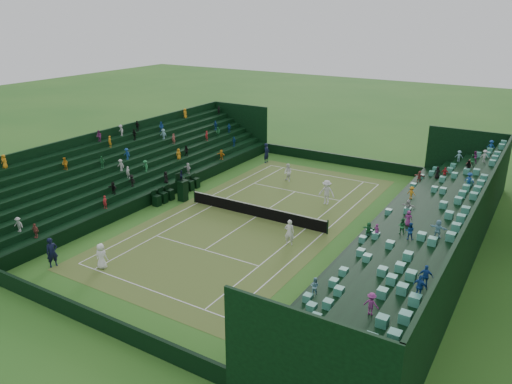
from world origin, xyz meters
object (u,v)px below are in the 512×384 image
(player_far_west, at_px, (288,173))
(player_far_east, at_px, (327,192))
(umpire_chair, at_px, (182,188))
(tennis_net, at_px, (256,211))
(player_near_west, at_px, (101,256))
(player_near_east, at_px, (289,232))

(player_far_west, relative_size, player_far_east, 0.81)
(umpire_chair, height_order, player_far_west, umpire_chair)
(tennis_net, distance_m, player_near_west, 12.10)
(umpire_chair, relative_size, player_far_east, 1.28)
(player_near_east, xyz_separation_m, player_far_east, (-0.88, 8.00, 0.10))
(umpire_chair, bearing_deg, player_far_east, 27.53)
(player_near_west, distance_m, player_far_west, 20.14)
(player_near_west, xyz_separation_m, player_far_west, (1.98, 20.05, 0.01))
(player_near_east, distance_m, player_far_west, 12.94)
(umpire_chair, bearing_deg, player_near_west, -75.00)
(umpire_chair, bearing_deg, tennis_net, 1.42)
(player_near_west, distance_m, player_near_east, 11.87)
(tennis_net, xyz_separation_m, player_far_east, (3.40, 5.18, 0.47))
(umpire_chair, bearing_deg, player_near_east, -13.39)
(player_near_east, distance_m, player_far_east, 8.05)
(player_near_east, relative_size, player_far_east, 0.90)
(umpire_chair, height_order, player_near_east, umpire_chair)
(umpire_chair, bearing_deg, player_far_west, 60.19)
(tennis_net, xyz_separation_m, player_near_east, (4.29, -2.82, 0.37))
(umpire_chair, relative_size, player_far_west, 1.58)
(player_far_west, height_order, player_far_east, player_far_east)
(tennis_net, xyz_separation_m, player_far_west, (-1.85, 8.57, 0.29))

